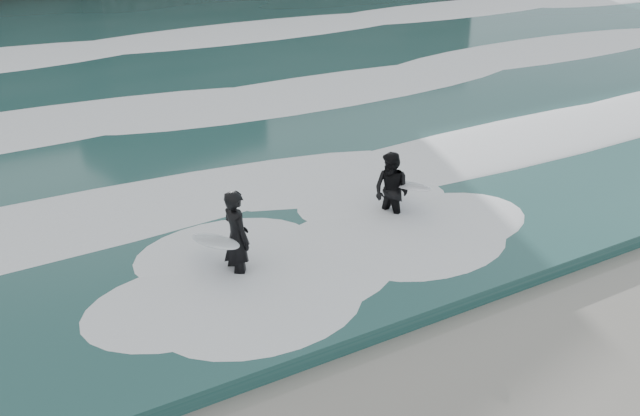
{
  "coord_description": "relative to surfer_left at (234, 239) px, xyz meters",
  "views": [
    {
      "loc": [
        -6.99,
        -4.62,
        6.76
      ],
      "look_at": [
        -0.69,
        6.07,
        1.0
      ],
      "focal_mm": 40.0,
      "sensor_mm": 36.0,
      "label": 1
    }
  ],
  "objects": [
    {
      "name": "foam_near",
      "position": [
        2.6,
        3.15,
        -0.54
      ],
      "size": [
        60.0,
        3.2,
        0.2
      ],
      "primitive_type": "ellipsoid",
      "color": "white",
      "rests_on": "sea"
    },
    {
      "name": "surfer_right",
      "position": [
        3.82,
        0.45,
        -0.09
      ],
      "size": [
        1.33,
        2.01,
        1.69
      ],
      "color": "black",
      "rests_on": "ground"
    },
    {
      "name": "sea",
      "position": [
        2.6,
        23.15,
        -0.79
      ],
      "size": [
        90.0,
        52.0,
        0.3
      ],
      "primitive_type": "cube",
      "color": "#1F4A49",
      "rests_on": "ground"
    },
    {
      "name": "surfer_left",
      "position": [
        0.0,
        0.0,
        0.0
      ],
      "size": [
        0.92,
        1.85,
        1.86
      ],
      "color": "black",
      "rests_on": "ground"
    },
    {
      "name": "foam_mid",
      "position": [
        2.6,
        10.15,
        -0.52
      ],
      "size": [
        60.0,
        4.0,
        0.24
      ],
      "primitive_type": "ellipsoid",
      "color": "white",
      "rests_on": "sea"
    },
    {
      "name": "foam_far",
      "position": [
        2.6,
        19.15,
        -0.49
      ],
      "size": [
        60.0,
        4.8,
        0.3
      ],
      "primitive_type": "ellipsoid",
      "color": "white",
      "rests_on": "sea"
    }
  ]
}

